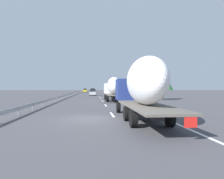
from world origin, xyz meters
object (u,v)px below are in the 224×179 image
object	(u,v)px
car_silver_hatch	(93,92)
road_sign	(115,88)
car_white_van	(93,90)
car_yellow_coupe	(85,90)
car_blue_sedan	(93,91)
truck_trailing	(141,86)
truck_lead	(113,88)

from	to	relation	value
car_silver_hatch	road_sign	bearing A→B (deg)	-74.62
car_white_van	car_yellow_coupe	bearing A→B (deg)	157.67
car_yellow_coupe	car_blue_sedan	xyz separation A→B (m)	(-18.69, -3.66, -0.01)
truck_trailing	car_white_van	distance (m)	94.16
car_silver_hatch	car_blue_sedan	bearing A→B (deg)	0.21
car_white_van	road_sign	distance (m)	48.14
car_blue_sedan	car_yellow_coupe	bearing A→B (deg)	11.08
truck_lead	truck_trailing	world-z (taller)	truck_trailing
car_blue_sedan	car_white_van	distance (m)	27.71
car_blue_sedan	car_white_van	size ratio (longest dim) A/B	1.03
truck_trailing	car_white_van	xyz separation A→B (m)	(94.08, 3.56, -1.47)
truck_lead	car_yellow_coupe	distance (m)	64.78
truck_lead	car_white_van	xyz separation A→B (m)	(73.38, 3.56, -1.33)
truck_lead	car_white_van	bearing A→B (deg)	2.78
truck_lead	car_blue_sedan	bearing A→B (deg)	4.52
car_silver_hatch	car_white_van	distance (m)	49.49
car_white_van	truck_trailing	bearing A→B (deg)	-177.83
car_silver_hatch	car_white_van	size ratio (longest dim) A/B	0.90
car_silver_hatch	car_white_van	xyz separation A→B (m)	(49.49, 0.03, 0.03)
car_silver_hatch	truck_lead	bearing A→B (deg)	-171.59
car_blue_sedan	car_white_van	xyz separation A→B (m)	(27.71, -0.05, 0.08)
car_blue_sedan	truck_trailing	bearing A→B (deg)	-176.89
car_yellow_coupe	car_white_van	bearing A→B (deg)	-22.33
car_yellow_coupe	road_sign	bearing A→B (deg)	-164.98
road_sign	truck_trailing	bearing A→B (deg)	176.18
truck_trailing	car_yellow_coupe	world-z (taller)	truck_trailing
truck_trailing	car_blue_sedan	size ratio (longest dim) A/B	2.81
car_yellow_coupe	car_blue_sedan	distance (m)	19.04
truck_trailing	car_silver_hatch	bearing A→B (deg)	4.53
car_silver_hatch	car_yellow_coupe	size ratio (longest dim) A/B	1.00
car_yellow_coupe	road_sign	xyz separation A→B (m)	(-38.64, -10.37, 1.32)
car_yellow_coupe	truck_trailing	bearing A→B (deg)	-175.12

